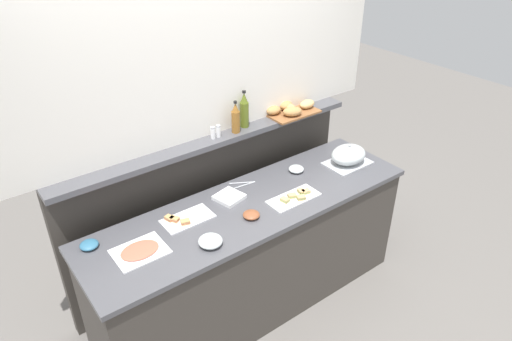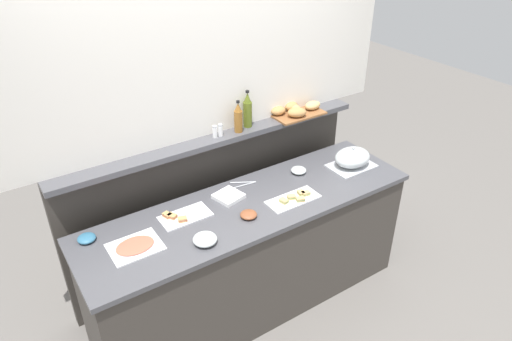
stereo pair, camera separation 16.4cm
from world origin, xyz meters
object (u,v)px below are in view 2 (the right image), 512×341
object	(u,v)px
pepper_shaker	(220,130)
olive_oil_bottle	(248,111)
condiment_bowl_red	(249,215)
salt_shaker	(215,132)
glass_bowl_medium	(299,170)
serving_tongs	(244,184)
bread_basket	(296,110)
serving_cloche	(352,158)
sandwich_platter_front	(294,199)
vinegar_bottle_amber	(238,118)
sandwich_platter_rear	(183,216)
napkin_stack	(229,196)
condiment_bowl_cream	(87,238)
cold_cuts_platter	(135,247)
glass_bowl_large	(205,240)

from	to	relation	value
pepper_shaker	olive_oil_bottle	bearing A→B (deg)	5.65
condiment_bowl_red	salt_shaker	xyz separation A→B (m)	(0.08, 0.55, 0.34)
glass_bowl_medium	olive_oil_bottle	world-z (taller)	olive_oil_bottle
serving_tongs	pepper_shaker	size ratio (longest dim) A/B	2.14
bread_basket	serving_cloche	bearing A→B (deg)	-64.09
sandwich_platter_front	vinegar_bottle_amber	distance (m)	0.69
sandwich_platter_rear	vinegar_bottle_amber	size ratio (longest dim) A/B	1.38
napkin_stack	salt_shaker	distance (m)	0.46
condiment_bowl_cream	serving_tongs	distance (m)	1.12
condiment_bowl_red	pepper_shaker	bearing A→B (deg)	77.50
glass_bowl_medium	serving_tongs	size ratio (longest dim) A/B	0.61
glass_bowl_medium	bread_basket	size ratio (longest dim) A/B	0.27
glass_bowl_medium	condiment_bowl_red	xyz separation A→B (m)	(-0.60, -0.26, -0.00)
condiment_bowl_red	serving_tongs	world-z (taller)	condiment_bowl_red
cold_cuts_platter	serving_tongs	xyz separation A→B (m)	(0.90, 0.23, -0.00)
pepper_shaker	glass_bowl_large	bearing A→B (deg)	-127.35
sandwich_platter_rear	vinegar_bottle_amber	world-z (taller)	vinegar_bottle_amber
vinegar_bottle_amber	napkin_stack	bearing A→B (deg)	-132.82
olive_oil_bottle	cold_cuts_platter	bearing A→B (deg)	-156.89
olive_oil_bottle	pepper_shaker	world-z (taller)	olive_oil_bottle
glass_bowl_large	napkin_stack	world-z (taller)	glass_bowl_large
vinegar_bottle_amber	pepper_shaker	size ratio (longest dim) A/B	2.71
cold_cuts_platter	pepper_shaker	size ratio (longest dim) A/B	3.45
glass_bowl_medium	serving_tongs	xyz separation A→B (m)	(-0.42, 0.09, -0.02)
condiment_bowl_cream	condiment_bowl_red	bearing A→B (deg)	-19.58
serving_tongs	salt_shaker	size ratio (longest dim) A/B	2.14
serving_cloche	condiment_bowl_cream	bearing A→B (deg)	173.36
glass_bowl_large	salt_shaker	world-z (taller)	salt_shaker
salt_shaker	olive_oil_bottle	bearing A→B (deg)	4.78
cold_cuts_platter	serving_tongs	world-z (taller)	cold_cuts_platter
sandwich_platter_rear	olive_oil_bottle	bearing A→B (deg)	25.70
bread_basket	serving_tongs	bearing A→B (deg)	-161.45
sandwich_platter_front	glass_bowl_medium	size ratio (longest dim) A/B	3.27
condiment_bowl_red	condiment_bowl_cream	bearing A→B (deg)	160.42
serving_cloche	condiment_bowl_cream	size ratio (longest dim) A/B	3.14
serving_cloche	bread_basket	xyz separation A→B (m)	(-0.21, 0.44, 0.28)
serving_tongs	napkin_stack	world-z (taller)	napkin_stack
sandwich_platter_front	vinegar_bottle_amber	world-z (taller)	vinegar_bottle_amber
serving_tongs	bread_basket	bearing A→B (deg)	18.55
glass_bowl_medium	bread_basket	xyz separation A→B (m)	(0.18, 0.29, 0.33)
vinegar_bottle_amber	salt_shaker	bearing A→B (deg)	175.74
condiment_bowl_cream	napkin_stack	bearing A→B (deg)	-4.58
sandwich_platter_rear	glass_bowl_large	bearing A→B (deg)	-89.88
sandwich_platter_front	salt_shaker	world-z (taller)	salt_shaker
condiment_bowl_red	glass_bowl_medium	bearing A→B (deg)	22.99
condiment_bowl_red	sandwich_platter_rear	bearing A→B (deg)	147.41
condiment_bowl_red	vinegar_bottle_amber	world-z (taller)	vinegar_bottle_amber
glass_bowl_large	vinegar_bottle_amber	size ratio (longest dim) A/B	0.61
olive_oil_bottle	salt_shaker	size ratio (longest dim) A/B	3.17
serving_tongs	salt_shaker	xyz separation A→B (m)	(-0.11, 0.20, 0.36)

